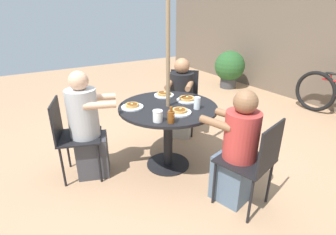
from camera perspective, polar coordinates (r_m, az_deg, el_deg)
The scene contains 17 objects.
ground_plane at distance 3.18m, azimuth 0.00°, elevation -10.12°, with size 12.00×12.00×0.00m, color tan.
patio_table at distance 2.89m, azimuth 0.00°, elevation -0.00°, with size 1.07×1.07×0.75m.
umbrella_pole at distance 2.73m, azimuth 0.00°, elevation 10.27°, with size 0.04×0.04×2.27m, color #846B4C.
patio_chair_north at distance 2.92m, azimuth -20.33°, elevation -3.21°, with size 0.55×0.55×0.88m.
diner_north at distance 2.89m, azimuth -17.12°, elevation -2.52°, with size 0.45×0.54×1.17m.
patio_chair_east at distance 2.42m, azimuth 18.23°, elevation -8.61°, with size 0.52×0.52×0.88m.
diner_east at distance 2.48m, azimuth 14.73°, elevation -7.32°, with size 0.53×0.41×1.11m.
patio_chair_south at distance 3.88m, azimuth 3.25°, elevation 4.68°, with size 0.61×0.61×0.88m.
diner_south at distance 3.72m, azimuth 2.82°, elevation 3.66°, with size 0.57×0.57×1.10m.
pancake_plate_a at distance 3.00m, azimuth 4.17°, elevation 3.98°, with size 0.24×0.24×0.05m.
pancake_plate_b at distance 2.65m, azimuth 2.56°, elevation 1.30°, with size 0.24×0.24×0.05m.
pancake_plate_c at distance 3.16m, azimuth -0.87°, elevation 5.05°, with size 0.24×0.24×0.05m.
pancake_plate_d at distance 2.81m, azimuth -7.79°, elevation 2.45°, with size 0.24×0.24×0.05m.
syrup_bottle at distance 2.41m, azimuth 0.67°, elevation 0.20°, with size 0.09×0.07×0.16m.
coffee_cup at distance 2.44m, azimuth -2.26°, elevation 0.34°, with size 0.09×0.09×0.11m.
drinking_glass_a at distance 2.76m, azimuth 6.34°, elevation 3.15°, with size 0.07×0.07×0.13m, color silver.
potted_shrub at distance 6.17m, azimuth 13.25°, elevation 10.58°, with size 0.67×0.67×0.84m.
Camera 1 is at (2.25, -1.41, 1.74)m, focal length 28.00 mm.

